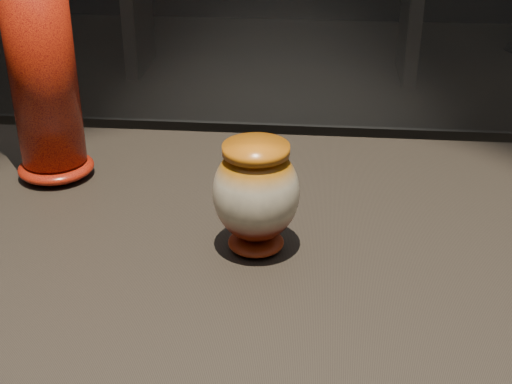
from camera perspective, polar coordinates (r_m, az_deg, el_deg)
main_vase at (r=0.93m, az=0.00°, el=-0.15°), size 0.12×0.12×0.15m
tall_vase at (r=1.15m, az=-16.77°, el=9.69°), size 0.16×0.16×0.39m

